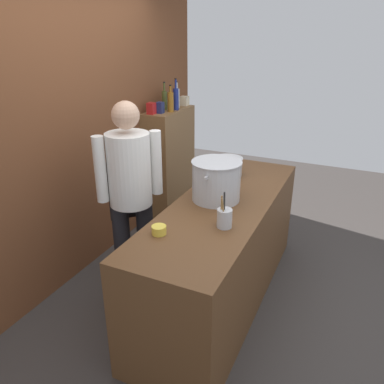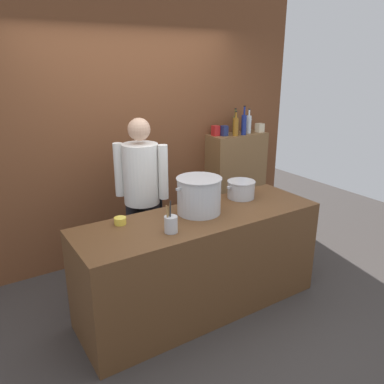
{
  "view_description": "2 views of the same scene",
  "coord_description": "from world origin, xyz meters",
  "px_view_note": "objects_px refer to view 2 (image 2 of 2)",
  "views": [
    {
      "loc": [
        -2.54,
        -0.91,
        2.13
      ],
      "look_at": [
        0.04,
        0.28,
        0.92
      ],
      "focal_mm": 35.57,
      "sensor_mm": 36.0,
      "label": 1
    },
    {
      "loc": [
        -1.69,
        -2.5,
        2.15
      ],
      "look_at": [
        0.1,
        0.3,
        1.01
      ],
      "focal_mm": 35.88,
      "sensor_mm": 36.0,
      "label": 2
    }
  ],
  "objects_px": {
    "stockpot_large": "(199,195)",
    "butter_jar": "(120,221)",
    "wine_glass_wide": "(249,123)",
    "spice_tin_cream": "(260,128)",
    "chef": "(142,190)",
    "wine_bottle_clear": "(249,124)",
    "wine_bottle_amber": "(236,126)",
    "spice_tin_red": "(216,131)",
    "wine_bottle_olive": "(235,124)",
    "utensil_crock": "(171,224)",
    "spice_tin_navy": "(224,131)",
    "stockpot_small": "(241,189)",
    "wine_bottle_cobalt": "(244,124)"
  },
  "relations": [
    {
      "from": "stockpot_large",
      "to": "butter_jar",
      "type": "relative_size",
      "value": 4.58
    },
    {
      "from": "wine_glass_wide",
      "to": "spice_tin_cream",
      "type": "bearing_deg",
      "value": -68.28
    },
    {
      "from": "chef",
      "to": "stockpot_large",
      "type": "relative_size",
      "value": 3.71
    },
    {
      "from": "chef",
      "to": "wine_bottle_clear",
      "type": "bearing_deg",
      "value": -121.87
    },
    {
      "from": "wine_bottle_amber",
      "to": "wine_glass_wide",
      "type": "bearing_deg",
      "value": 25.35
    },
    {
      "from": "spice_tin_red",
      "to": "wine_bottle_olive",
      "type": "bearing_deg",
      "value": -1.01
    },
    {
      "from": "utensil_crock",
      "to": "spice_tin_navy",
      "type": "relative_size",
      "value": 2.08
    },
    {
      "from": "chef",
      "to": "wine_glass_wide",
      "type": "relative_size",
      "value": 10.88
    },
    {
      "from": "butter_jar",
      "to": "spice_tin_cream",
      "type": "relative_size",
      "value": 0.88
    },
    {
      "from": "wine_glass_wide",
      "to": "spice_tin_navy",
      "type": "bearing_deg",
      "value": -168.14
    },
    {
      "from": "wine_bottle_olive",
      "to": "butter_jar",
      "type": "bearing_deg",
      "value": -152.66
    },
    {
      "from": "stockpot_large",
      "to": "spice_tin_red",
      "type": "height_order",
      "value": "spice_tin_red"
    },
    {
      "from": "spice_tin_navy",
      "to": "stockpot_large",
      "type": "bearing_deg",
      "value": -134.94
    },
    {
      "from": "spice_tin_cream",
      "to": "stockpot_small",
      "type": "bearing_deg",
      "value": -138.35
    },
    {
      "from": "chef",
      "to": "stockpot_large",
      "type": "distance_m",
      "value": 0.69
    },
    {
      "from": "stockpot_large",
      "to": "spice_tin_navy",
      "type": "bearing_deg",
      "value": 45.06
    },
    {
      "from": "utensil_crock",
      "to": "chef",
      "type": "bearing_deg",
      "value": 78.95
    },
    {
      "from": "wine_bottle_cobalt",
      "to": "stockpot_large",
      "type": "bearing_deg",
      "value": -142.47
    },
    {
      "from": "stockpot_small",
      "to": "spice_tin_navy",
      "type": "xyz_separation_m",
      "value": [
        0.55,
        1.0,
        0.36
      ]
    },
    {
      "from": "stockpot_large",
      "to": "wine_bottle_cobalt",
      "type": "bearing_deg",
      "value": 37.53
    },
    {
      "from": "wine_bottle_clear",
      "to": "spice_tin_navy",
      "type": "distance_m",
      "value": 0.37
    },
    {
      "from": "stockpot_small",
      "to": "wine_bottle_olive",
      "type": "bearing_deg",
      "value": 54.44
    },
    {
      "from": "wine_bottle_cobalt",
      "to": "spice_tin_navy",
      "type": "xyz_separation_m",
      "value": [
        -0.24,
        0.07,
        -0.07
      ]
    },
    {
      "from": "wine_glass_wide",
      "to": "spice_tin_navy",
      "type": "distance_m",
      "value": 0.49
    },
    {
      "from": "chef",
      "to": "wine_bottle_cobalt",
      "type": "distance_m",
      "value": 1.69
    },
    {
      "from": "chef",
      "to": "wine_bottle_cobalt",
      "type": "xyz_separation_m",
      "value": [
        1.58,
        0.39,
        0.45
      ]
    },
    {
      "from": "chef",
      "to": "wine_glass_wide",
      "type": "distance_m",
      "value": 1.94
    },
    {
      "from": "spice_tin_cream",
      "to": "spice_tin_navy",
      "type": "distance_m",
      "value": 0.53
    },
    {
      "from": "wine_bottle_amber",
      "to": "spice_tin_navy",
      "type": "relative_size",
      "value": 2.43
    },
    {
      "from": "utensil_crock",
      "to": "wine_glass_wide",
      "type": "relative_size",
      "value": 1.66
    },
    {
      "from": "chef",
      "to": "spice_tin_navy",
      "type": "height_order",
      "value": "chef"
    },
    {
      "from": "wine_glass_wide",
      "to": "butter_jar",
      "type": "bearing_deg",
      "value": -154.6
    },
    {
      "from": "spice_tin_navy",
      "to": "spice_tin_red",
      "type": "height_order",
      "value": "same"
    },
    {
      "from": "butter_jar",
      "to": "wine_bottle_cobalt",
      "type": "distance_m",
      "value": 2.26
    },
    {
      "from": "stockpot_large",
      "to": "wine_bottle_amber",
      "type": "xyz_separation_m",
      "value": [
        1.22,
        1.03,
        0.34
      ]
    },
    {
      "from": "butter_jar",
      "to": "wine_bottle_cobalt",
      "type": "bearing_deg",
      "value": 23.97
    },
    {
      "from": "butter_jar",
      "to": "spice_tin_red",
      "type": "distance_m",
      "value": 2.02
    },
    {
      "from": "stockpot_small",
      "to": "utensil_crock",
      "type": "bearing_deg",
      "value": -161.46
    },
    {
      "from": "chef",
      "to": "spice_tin_cream",
      "type": "height_order",
      "value": "chef"
    },
    {
      "from": "wine_bottle_amber",
      "to": "spice_tin_navy",
      "type": "height_order",
      "value": "wine_bottle_amber"
    },
    {
      "from": "utensil_crock",
      "to": "wine_bottle_clear",
      "type": "relative_size",
      "value": 0.84
    },
    {
      "from": "chef",
      "to": "wine_bottle_clear",
      "type": "relative_size",
      "value": 5.48
    },
    {
      "from": "butter_jar",
      "to": "spice_tin_navy",
      "type": "distance_m",
      "value": 2.06
    },
    {
      "from": "utensil_crock",
      "to": "butter_jar",
      "type": "height_order",
      "value": "utensil_crock"
    },
    {
      "from": "chef",
      "to": "wine_bottle_amber",
      "type": "height_order",
      "value": "chef"
    },
    {
      "from": "utensil_crock",
      "to": "wine_bottle_clear",
      "type": "bearing_deg",
      "value": 34.85
    },
    {
      "from": "utensil_crock",
      "to": "wine_bottle_amber",
      "type": "relative_size",
      "value": 0.86
    },
    {
      "from": "stockpot_large",
      "to": "wine_bottle_cobalt",
      "type": "distance_m",
      "value": 1.73
    },
    {
      "from": "wine_glass_wide",
      "to": "spice_tin_red",
      "type": "bearing_deg",
      "value": -176.18
    },
    {
      "from": "wine_bottle_amber",
      "to": "wine_bottle_clear",
      "type": "xyz_separation_m",
      "value": [
        0.24,
        0.05,
        0.0
      ]
    }
  ]
}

